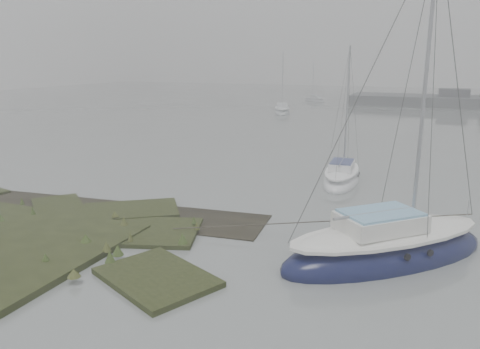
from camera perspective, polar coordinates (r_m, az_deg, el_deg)
ground at (r=42.63m, az=11.89°, el=4.85°), size 160.00×160.00×0.00m
sailboat_main at (r=16.36m, az=17.34°, el=-8.72°), size 7.34×7.23×10.95m
sailboat_white at (r=25.88m, az=12.29°, el=-0.35°), size 2.11×5.57×7.73m
sailboat_far_a at (r=58.36m, az=5.15°, el=7.68°), size 3.52×5.94×7.96m
sailboat_far_c at (r=75.91m, az=9.11°, el=8.94°), size 4.61×4.02×6.54m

